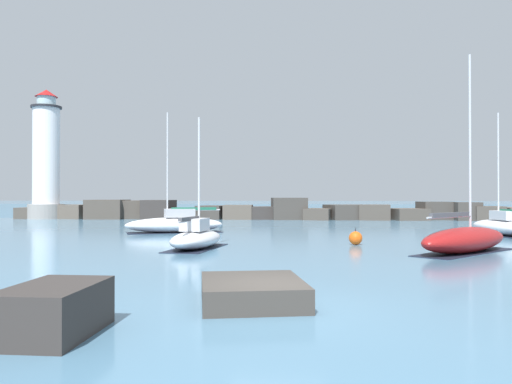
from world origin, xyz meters
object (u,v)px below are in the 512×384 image
object	(u,v)px
lighthouse	(46,162)
mooring_buoy_orange_near	(356,238)
sailboat_moored_0	(196,237)
sailboat_moored_1	(175,224)
sailboat_moored_4	(465,239)
sailboat_moored_3	(503,226)

from	to	relation	value
lighthouse	mooring_buoy_orange_near	size ratio (longest dim) A/B	16.53
sailboat_moored_0	sailboat_moored_1	bearing A→B (deg)	109.22
sailboat_moored_4	sailboat_moored_1	bearing A→B (deg)	145.34
lighthouse	sailboat_moored_3	size ratio (longest dim) A/B	1.81
sailboat_moored_0	mooring_buoy_orange_near	world-z (taller)	sailboat_moored_0
sailboat_moored_3	lighthouse	bearing A→B (deg)	153.79
sailboat_moored_0	sailboat_moored_4	distance (m)	13.48
sailboat_moored_0	mooring_buoy_orange_near	bearing A→B (deg)	17.45
sailboat_moored_0	sailboat_moored_1	world-z (taller)	sailboat_moored_1
sailboat_moored_1	sailboat_moored_3	size ratio (longest dim) A/B	1.04
sailboat_moored_3	mooring_buoy_orange_near	world-z (taller)	sailboat_moored_3
lighthouse	sailboat_moored_4	xyz separation A→B (m)	(38.94, -33.77, -6.36)
lighthouse	sailboat_moored_1	world-z (taller)	lighthouse
mooring_buoy_orange_near	sailboat_moored_1	bearing A→B (deg)	145.67
sailboat_moored_0	sailboat_moored_3	xyz separation A→B (m)	(19.81, 10.70, 0.06)
sailboat_moored_3	sailboat_moored_4	distance (m)	13.12
mooring_buoy_orange_near	lighthouse	bearing A→B (deg)	138.36
sailboat_moored_0	mooring_buoy_orange_near	size ratio (longest dim) A/B	7.25
sailboat_moored_1	sailboat_moored_4	world-z (taller)	sailboat_moored_4
mooring_buoy_orange_near	sailboat_moored_4	bearing A→B (deg)	-35.49
sailboat_moored_3	sailboat_moored_4	world-z (taller)	sailboat_moored_4
sailboat_moored_3	sailboat_moored_0	bearing A→B (deg)	-151.62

